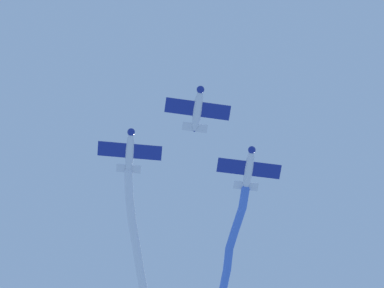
# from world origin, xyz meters

# --- Properties ---
(airplane_lead) EXTENTS (5.32, 6.82, 1.74)m
(airplane_lead) POSITION_xyz_m (0.67, -1.54, 89.69)
(airplane_lead) COLOR silver
(airplane_left_wing) EXTENTS (5.33, 6.84, 1.74)m
(airplane_left_wing) POSITION_xyz_m (-7.50, 1.42, 89.69)
(airplane_left_wing) COLOR silver
(smoke_trail_left_wing) EXTENTS (19.27, 13.40, 2.24)m
(smoke_trail_left_wing) POSITION_xyz_m (-19.14, -5.63, 90.26)
(smoke_trail_left_wing) COLOR #4C75DB
(airplane_right_wing) EXTENTS (5.36, 6.90, 1.74)m
(airplane_right_wing) POSITION_xyz_m (-1.42, -9.98, 89.99)
(airplane_right_wing) COLOR silver
(smoke_trail_right_wing) EXTENTS (22.44, 4.13, 2.90)m
(smoke_trail_right_wing) POSITION_xyz_m (-14.29, -13.27, 88.82)
(smoke_trail_right_wing) COLOR white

